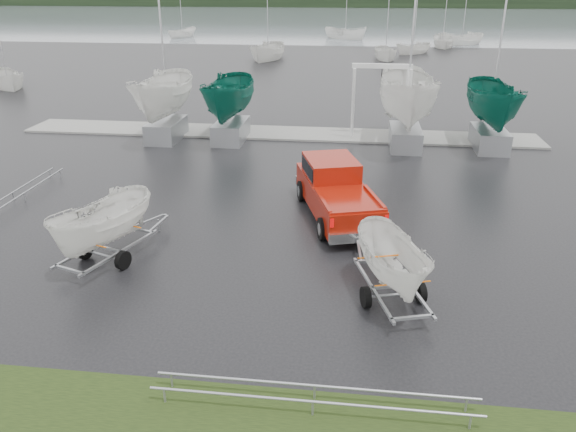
{
  "coord_description": "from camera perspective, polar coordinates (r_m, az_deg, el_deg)",
  "views": [
    {
      "loc": [
        4.63,
        -18.94,
        8.45
      ],
      "look_at": [
        2.52,
        -2.01,
        1.2
      ],
      "focal_mm": 35.0,
      "sensor_mm": 36.0,
      "label": 1
    }
  ],
  "objects": [
    {
      "name": "ground_plane",
      "position": [
        21.25,
        -6.08,
        -0.55
      ],
      "size": [
        120.0,
        120.0,
        0.0
      ],
      "primitive_type": "plane",
      "color": "black",
      "rests_on": "ground"
    },
    {
      "name": "lake",
      "position": [
        119.33,
        5.14,
        18.87
      ],
      "size": [
        300.0,
        300.0,
        0.0
      ],
      "primitive_type": "plane",
      "color": "slate",
      "rests_on": "ground"
    },
    {
      "name": "dock",
      "position": [
        33.35,
        -1.11,
        8.43
      ],
      "size": [
        30.0,
        3.0,
        0.12
      ],
      "primitive_type": "cube",
      "color": "gray",
      "rests_on": "ground"
    },
    {
      "name": "pickup_truck",
      "position": [
        21.57,
        4.81,
        2.86
      ],
      "size": [
        3.7,
        6.36,
        2.0
      ],
      "rotation": [
        0.0,
        0.0,
        0.29
      ],
      "color": "maroon",
      "rests_on": "ground"
    },
    {
      "name": "trailer_hitched",
      "position": [
        15.3,
        10.96,
        -0.72
      ],
      "size": [
        2.17,
        3.79,
        4.4
      ],
      "rotation": [
        0.0,
        0.0,
        0.29
      ],
      "color": "#989BA0",
      "rests_on": "ground"
    },
    {
      "name": "trailer_parked",
      "position": [
        18.16,
        -18.69,
        2.84
      ],
      "size": [
        2.28,
        3.79,
        4.71
      ],
      "rotation": [
        0.0,
        0.0,
        -0.33
      ],
      "color": "#989BA0",
      "rests_on": "ground"
    },
    {
      "name": "boat_hoist",
      "position": [
        32.49,
        9.4,
        12.47
      ],
      "size": [
        3.3,
        2.18,
        4.12
      ],
      "color": "silver",
      "rests_on": "ground"
    },
    {
      "name": "keelboat_0",
      "position": [
        32.07,
        -12.77,
        14.74
      ],
      "size": [
        2.59,
        3.2,
        10.77
      ],
      "color": "#989BA0",
      "rests_on": "ground"
    },
    {
      "name": "keelboat_1",
      "position": [
        31.27,
        -6.06,
        14.52
      ],
      "size": [
        2.45,
        3.2,
        7.62
      ],
      "color": "#989BA0",
      "rests_on": "ground"
    },
    {
      "name": "keelboat_2",
      "position": [
        30.28,
        12.46,
        15.49
      ],
      "size": [
        2.99,
        3.2,
        11.17
      ],
      "color": "#989BA0",
      "rests_on": "ground"
    },
    {
      "name": "keelboat_3",
      "position": [
        31.38,
        20.59,
        13.31
      ],
      "size": [
        2.47,
        3.2,
        10.64
      ],
      "color": "#989BA0",
      "rests_on": "ground"
    },
    {
      "name": "mast_rack_0",
      "position": [
        25.48,
        -25.74,
        2.12
      ],
      "size": [
        0.56,
        6.5,
        0.06
      ],
      "rotation": [
        0.0,
        0.0,
        1.57
      ],
      "color": "#989BA0",
      "rests_on": "ground"
    },
    {
      "name": "mast_rack_2",
      "position": [
        12.46,
        2.63,
        -17.57
      ],
      "size": [
        7.0,
        0.56,
        0.06
      ],
      "color": "#989BA0",
      "rests_on": "ground"
    },
    {
      "name": "moored_boat_0",
      "position": [
        53.63,
        -26.49,
        11.62
      ],
      "size": [
        3.39,
        3.4,
        11.15
      ],
      "rotation": [
        0.0,
        0.0,
        0.73
      ],
      "color": "silver",
      "rests_on": "ground"
    },
    {
      "name": "moored_boat_1",
      "position": [
        65.56,
        -2.03,
        15.61
      ],
      "size": [
        3.42,
        3.49,
        11.97
      ],
      "rotation": [
        0.0,
        0.0,
        6.13
      ],
      "color": "silver",
      "rests_on": "ground"
    },
    {
      "name": "moored_boat_2",
      "position": [
        66.48,
        9.85,
        15.41
      ],
      "size": [
        2.48,
        2.54,
        10.96
      ],
      "rotation": [
        0.0,
        0.0,
        0.12
      ],
      "color": "silver",
      "rests_on": "ground"
    },
    {
      "name": "moored_boat_3",
      "position": [
        83.88,
        17.2,
        16.28
      ],
      "size": [
        3.75,
        3.72,
        11.56
      ],
      "rotation": [
        0.0,
        0.0,
        5.27
      ],
      "color": "silver",
      "rests_on": "ground"
    },
    {
      "name": "moored_boat_4",
      "position": [
        92.67,
        -10.65,
        17.43
      ],
      "size": [
        2.92,
        2.95,
        10.87
      ],
      "rotation": [
        0.0,
        0.0,
        2.69
      ],
      "color": "silver",
      "rests_on": "ground"
    },
    {
      "name": "moored_boat_5",
      "position": [
        89.38,
        5.84,
        17.49
      ],
      "size": [
        3.96,
        3.94,
        11.73
      ],
      "rotation": [
        0.0,
        0.0,
        0.98
      ],
      "color": "silver",
      "rests_on": "ground"
    },
    {
      "name": "moored_boat_6",
      "position": [
        79.86,
        15.38,
        16.18
      ],
      "size": [
        2.4,
        2.47,
        11.15
      ],
      "rotation": [
        0.0,
        0.0,
        3.16
      ],
      "color": "silver",
      "rests_on": "ground"
    },
    {
      "name": "moored_boat_7",
      "position": [
        72.26,
        12.57,
        15.79
      ],
      "size": [
        3.04,
        3.04,
        10.82
      ],
      "rotation": [
        0.0,
        0.0,
        5.48
      ],
      "color": "silver",
      "rests_on": "ground"
    }
  ]
}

